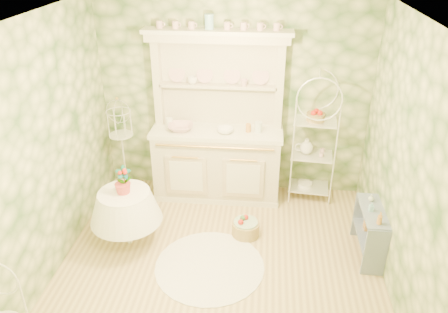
# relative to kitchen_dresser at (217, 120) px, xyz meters

# --- Properties ---
(floor) EXTENTS (3.60, 3.60, 0.00)m
(floor) POSITION_rel_kitchen_dresser_xyz_m (0.20, -1.52, -1.15)
(floor) COLOR #D1B97D
(floor) RESTS_ON ground
(ceiling) EXTENTS (3.60, 3.60, 0.00)m
(ceiling) POSITION_rel_kitchen_dresser_xyz_m (0.20, -1.52, 1.56)
(ceiling) COLOR white
(ceiling) RESTS_ON floor
(wall_left) EXTENTS (3.60, 3.60, 0.00)m
(wall_left) POSITION_rel_kitchen_dresser_xyz_m (-1.60, -1.52, 0.21)
(wall_left) COLOR beige
(wall_left) RESTS_ON floor
(wall_right) EXTENTS (3.60, 3.60, 0.00)m
(wall_right) POSITION_rel_kitchen_dresser_xyz_m (2.00, -1.52, 0.21)
(wall_right) COLOR beige
(wall_right) RESTS_ON floor
(wall_back) EXTENTS (3.60, 3.60, 0.00)m
(wall_back) POSITION_rel_kitchen_dresser_xyz_m (0.20, 0.28, 0.21)
(wall_back) COLOR beige
(wall_back) RESTS_ON floor
(wall_front) EXTENTS (3.60, 3.60, 0.00)m
(wall_front) POSITION_rel_kitchen_dresser_xyz_m (0.20, -3.32, 0.21)
(wall_front) COLOR beige
(wall_front) RESTS_ON floor
(kitchen_dresser) EXTENTS (1.87, 0.61, 2.29)m
(kitchen_dresser) POSITION_rel_kitchen_dresser_xyz_m (0.00, 0.00, 0.00)
(kitchen_dresser) COLOR beige
(kitchen_dresser) RESTS_ON floor
(bakers_rack) EXTENTS (0.63, 0.48, 1.90)m
(bakers_rack) POSITION_rel_kitchen_dresser_xyz_m (1.29, 0.10, -0.19)
(bakers_rack) COLOR white
(bakers_rack) RESTS_ON floor
(side_shelf) EXTENTS (0.27, 0.69, 0.59)m
(side_shelf) POSITION_rel_kitchen_dresser_xyz_m (1.88, -1.11, -0.85)
(side_shelf) COLOR gray
(side_shelf) RESTS_ON floor
(round_table) EXTENTS (0.69, 0.69, 0.72)m
(round_table) POSITION_rel_kitchen_dresser_xyz_m (-0.93, -1.19, -0.78)
(round_table) COLOR white
(round_table) RESTS_ON floor
(birdcage_stand) EXTENTS (0.35, 0.35, 1.34)m
(birdcage_stand) POSITION_rel_kitchen_dresser_xyz_m (-1.30, -0.07, -0.47)
(birdcage_stand) COLOR white
(birdcage_stand) RESTS_ON floor
(floor_basket) EXTENTS (0.40, 0.40, 0.25)m
(floor_basket) POSITION_rel_kitchen_dresser_xyz_m (0.46, -0.90, -1.02)
(floor_basket) COLOR tan
(floor_basket) RESTS_ON floor
(lace_rug) EXTENTS (1.51, 1.51, 0.01)m
(lace_rug) POSITION_rel_kitchen_dresser_xyz_m (0.09, -1.52, -1.14)
(lace_rug) COLOR white
(lace_rug) RESTS_ON floor
(bowl_floral) EXTENTS (0.35, 0.35, 0.08)m
(bowl_floral) POSITION_rel_kitchen_dresser_xyz_m (-0.47, -0.06, -0.13)
(bowl_floral) COLOR white
(bowl_floral) RESTS_ON kitchen_dresser
(bowl_white) EXTENTS (0.28, 0.28, 0.07)m
(bowl_white) POSITION_rel_kitchen_dresser_xyz_m (0.12, -0.08, -0.13)
(bowl_white) COLOR white
(bowl_white) RESTS_ON kitchen_dresser
(cup_left) EXTENTS (0.16, 0.16, 0.10)m
(cup_left) POSITION_rel_kitchen_dresser_xyz_m (-0.33, 0.16, 0.47)
(cup_left) COLOR white
(cup_left) RESTS_ON kitchen_dresser
(cup_right) EXTENTS (0.12, 0.12, 0.09)m
(cup_right) POSITION_rel_kitchen_dresser_xyz_m (0.34, 0.14, 0.47)
(cup_right) COLOR white
(cup_right) RESTS_ON kitchen_dresser
(potted_geranium) EXTENTS (0.20, 0.17, 0.33)m
(potted_geranium) POSITION_rel_kitchen_dresser_xyz_m (-0.91, -1.18, -0.30)
(potted_geranium) COLOR #3F7238
(potted_geranium) RESTS_ON round_table
(bottle_amber) EXTENTS (0.07, 0.07, 0.15)m
(bottle_amber) POSITION_rel_kitchen_dresser_xyz_m (1.88, -1.37, -0.46)
(bottle_amber) COLOR #BE8033
(bottle_amber) RESTS_ON side_shelf
(bottle_blue) EXTENTS (0.05, 0.05, 0.11)m
(bottle_blue) POSITION_rel_kitchen_dresser_xyz_m (1.84, -1.13, -0.49)
(bottle_blue) COLOR #8AC8DD
(bottle_blue) RESTS_ON side_shelf
(bottle_glass) EXTENTS (0.08, 0.08, 0.09)m
(bottle_glass) POSITION_rel_kitchen_dresser_xyz_m (1.88, -0.93, -0.50)
(bottle_glass) COLOR silver
(bottle_glass) RESTS_ON side_shelf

